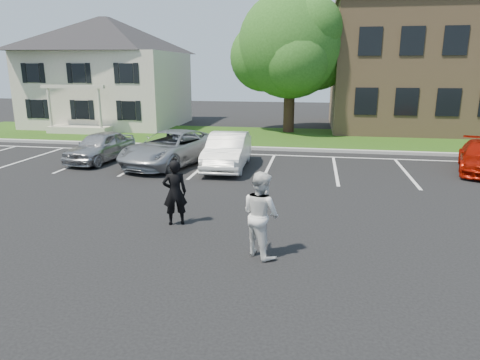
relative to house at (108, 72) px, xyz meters
name	(u,v)px	position (x,y,z in m)	size (l,w,h in m)	color
ground_plane	(233,239)	(13.00, -19.97, -3.83)	(90.00, 90.00, 0.00)	black
curb	(277,149)	(13.00, -7.97, -3.75)	(40.00, 0.30, 0.15)	gray
grass_strip	(283,138)	(13.00, -3.97, -3.79)	(44.00, 8.00, 0.08)	#17420F
stall_lines	(302,164)	(14.40, -11.02, -3.82)	(34.00, 5.36, 0.01)	silver
house	(108,72)	(0.00, 0.00, 0.00)	(10.30, 9.22, 7.60)	#BCB49F
tree	(292,48)	(13.26, -1.51, 1.52)	(7.80, 7.20, 8.80)	black
man_black_suit	(175,193)	(11.28, -19.20, -2.94)	(0.65, 0.42, 1.77)	black
man_white_shirt	(261,214)	(13.79, -20.77, -2.86)	(0.94, 0.73, 1.93)	white
car_silver_west	(101,147)	(5.37, -11.99, -3.16)	(1.59, 3.95, 1.34)	#A2A2A6
car_silver_minivan	(171,148)	(8.76, -12.13, -3.09)	(2.44, 5.29, 1.47)	#9C9EA3
car_white_sedan	(228,151)	(11.30, -12.33, -3.10)	(1.55, 4.44, 1.46)	white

